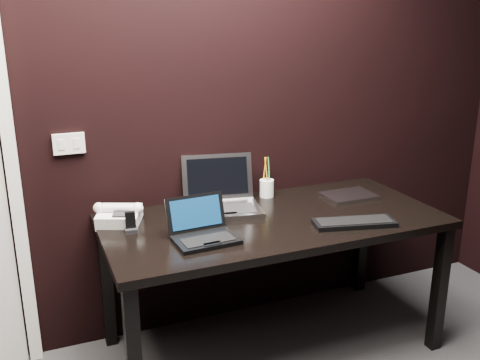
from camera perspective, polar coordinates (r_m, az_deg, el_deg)
name	(u,v)px	position (r m, az deg, el deg)	size (l,w,h in m)	color
wall_back	(190,99)	(2.81, -5.39, 8.61)	(4.00, 4.00, 0.00)	black
wall_switch	(69,144)	(2.72, -17.79, 3.71)	(0.15, 0.02, 0.10)	silver
desk	(273,232)	(2.73, 3.55, -5.54)	(1.70, 0.80, 0.74)	black
netbook	(203,232)	(2.44, -3.96, -5.53)	(0.29, 0.27, 0.18)	black
silver_laptop	(222,200)	(2.79, -1.97, -2.18)	(0.44, 0.41, 0.26)	#A2A2A8
ext_keyboard	(354,222)	(2.66, 12.08, -4.45)	(0.42, 0.22, 0.03)	black
closed_laptop	(349,196)	(3.05, 11.52, -1.64)	(0.28, 0.20, 0.02)	#9B9BA0
desk_phone	(119,215)	(2.67, -12.76, -3.67)	(0.25, 0.25, 0.12)	white
mobile_phone	(131,225)	(2.56, -11.58, -4.69)	(0.06, 0.05, 0.10)	black
pen_cup	(267,187)	(2.99, 2.86, -0.80)	(0.10, 0.10, 0.23)	white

